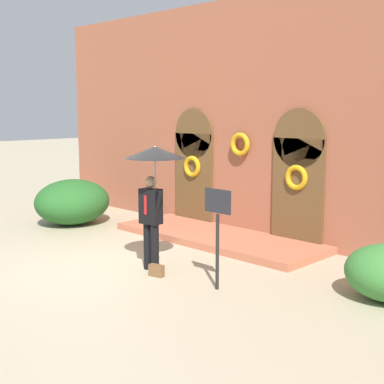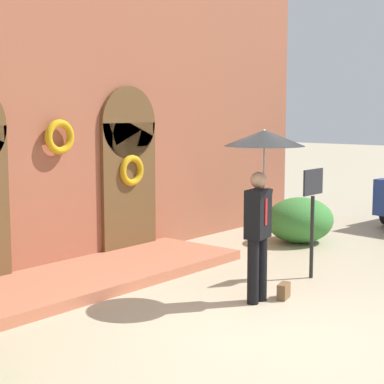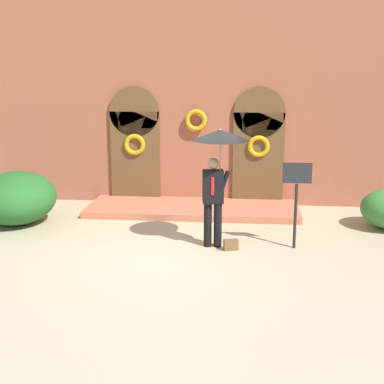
# 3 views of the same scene
# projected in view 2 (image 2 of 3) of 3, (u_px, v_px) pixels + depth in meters

# --- Properties ---
(ground_plane) EXTENTS (80.00, 80.00, 0.00)m
(ground_plane) POSITION_uv_depth(u_px,v_px,m) (260.00, 321.00, 8.02)
(ground_plane) COLOR tan
(building_facade) EXTENTS (14.00, 2.30, 5.60)m
(building_facade) POSITION_uv_depth(u_px,v_px,m) (47.00, 107.00, 10.31)
(building_facade) COLOR #9E563D
(building_facade) RESTS_ON ground
(person_with_umbrella) EXTENTS (1.10, 1.10, 2.36)m
(person_with_umbrella) POSITION_uv_depth(u_px,v_px,m) (263.00, 163.00, 8.65)
(person_with_umbrella) COLOR black
(person_with_umbrella) RESTS_ON ground
(handbag) EXTENTS (0.30, 0.19, 0.22)m
(handbag) POSITION_uv_depth(u_px,v_px,m) (284.00, 291.00, 8.96)
(handbag) COLOR brown
(handbag) RESTS_ON ground
(sign_post) EXTENTS (0.56, 0.06, 1.72)m
(sign_post) POSITION_uv_depth(u_px,v_px,m) (313.00, 205.00, 9.95)
(sign_post) COLOR black
(sign_post) RESTS_ON ground
(shrub_right) EXTENTS (1.43, 1.30, 0.90)m
(shrub_right) POSITION_uv_depth(u_px,v_px,m) (300.00, 220.00, 12.77)
(shrub_right) COLOR #387A33
(shrub_right) RESTS_ON ground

